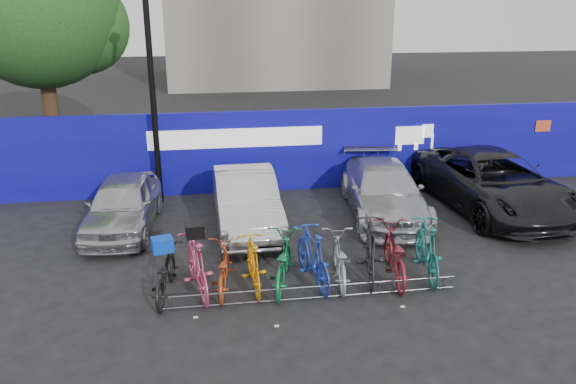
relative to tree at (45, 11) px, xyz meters
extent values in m
plane|color=black|center=(6.77, -10.06, -5.07)|extent=(100.00, 100.00, 0.00)
cube|color=#090984|center=(6.77, -4.06, -3.87)|extent=(22.00, 0.15, 2.40)
cube|color=white|center=(5.77, -4.16, -3.42)|extent=(5.00, 0.02, 0.55)
cube|color=white|center=(10.97, -4.16, -3.52)|extent=(1.20, 0.02, 0.90)
cube|color=#C94923|center=(15.27, -4.16, -3.37)|extent=(0.50, 0.02, 0.35)
cylinder|color=#382314|center=(-0.23, -0.06, -3.07)|extent=(0.50, 0.50, 4.00)
sphere|color=#164619|center=(-0.23, -0.06, 0.13)|extent=(5.20, 5.20, 5.20)
sphere|color=#164619|center=(0.97, 0.24, -0.47)|extent=(3.20, 3.20, 3.20)
cylinder|color=black|center=(3.57, -4.66, -2.07)|extent=(0.16, 0.16, 6.00)
cylinder|color=#595B60|center=(6.77, -10.66, -4.79)|extent=(5.60, 0.03, 0.03)
cylinder|color=#595B60|center=(6.77, -10.66, -5.02)|extent=(5.60, 0.03, 0.03)
cylinder|color=#595B60|center=(4.17, -10.66, -4.93)|extent=(0.03, 0.03, 0.28)
cylinder|color=#595B60|center=(5.47, -10.66, -4.93)|extent=(0.03, 0.03, 0.28)
cylinder|color=#595B60|center=(6.77, -10.66, -4.93)|extent=(0.03, 0.03, 0.28)
cylinder|color=#595B60|center=(8.07, -10.66, -4.93)|extent=(0.03, 0.03, 0.28)
cylinder|color=#595B60|center=(9.37, -10.66, -4.93)|extent=(0.03, 0.03, 0.28)
imported|color=#ACAAB0|center=(2.82, -6.53, -4.42)|extent=(1.83, 3.94, 1.31)
imported|color=#B7B6BC|center=(5.82, -6.79, -4.37)|extent=(1.57, 4.25, 1.39)
imported|color=#ADAEB2|center=(9.46, -6.50, -4.40)|extent=(2.37, 4.76, 1.33)
imported|color=black|center=(12.48, -6.53, -4.30)|extent=(2.89, 5.69, 1.54)
imported|color=black|center=(4.01, -10.08, -4.60)|extent=(0.83, 1.85, 0.94)
imported|color=#D64972|center=(4.62, -10.02, -4.48)|extent=(0.92, 2.02, 1.17)
imported|color=#A83E1C|center=(5.11, -9.98, -4.62)|extent=(0.77, 1.76, 0.90)
imported|color=orange|center=(5.71, -10.00, -4.55)|extent=(0.57, 1.75, 1.04)
imported|color=#126B39|center=(6.28, -10.01, -4.55)|extent=(1.14, 2.08, 1.03)
imported|color=#1D39B2|center=(6.90, -9.97, -4.49)|extent=(0.81, 1.98, 1.16)
imported|color=#979B9E|center=(7.43, -9.98, -4.59)|extent=(0.86, 1.89, 0.96)
imported|color=black|center=(8.10, -9.89, -4.46)|extent=(1.01, 2.10, 1.21)
imported|color=maroon|center=(8.56, -10.02, -4.53)|extent=(0.99, 2.14, 1.08)
imported|color=#186764|center=(9.27, -9.99, -4.48)|extent=(0.84, 2.02, 1.18)
cube|color=#0839C8|center=(4.01, -10.08, -3.99)|extent=(0.44, 0.38, 0.27)
cube|color=black|center=(4.62, -10.02, -3.77)|extent=(0.38, 0.35, 0.25)
camera|label=1|loc=(4.91, -19.89, 0.32)|focal=35.00mm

